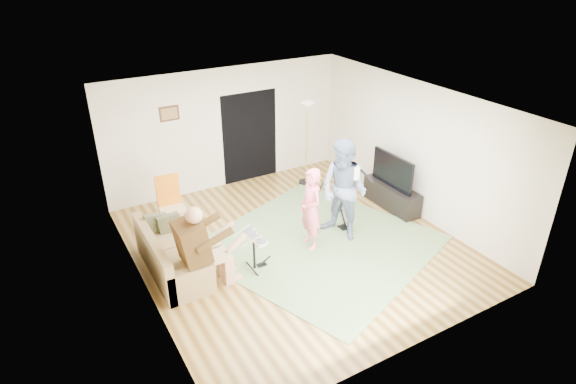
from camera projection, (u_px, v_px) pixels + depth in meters
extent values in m
plane|color=brown|center=(296.00, 244.00, 8.95)|extent=(6.00, 6.00, 0.00)
plane|color=white|center=(297.00, 103.00, 7.72)|extent=(6.00, 6.00, 0.00)
plane|color=#935C2D|center=(132.00, 202.00, 7.17)|extent=(0.00, 2.05, 2.05)
plane|color=black|center=(250.00, 137.00, 11.02)|extent=(2.10, 0.00, 2.10)
cube|color=#3F2314|center=(169.00, 114.00, 9.83)|extent=(0.42, 0.03, 0.32)
cube|color=#5E7F4D|center=(320.00, 244.00, 8.95)|extent=(4.67, 4.69, 0.02)
cube|color=#957A4A|center=(174.00, 261.00, 8.16)|extent=(0.77, 1.53, 0.38)
cube|color=#957A4A|center=(154.00, 257.00, 7.92)|extent=(0.14, 1.89, 0.77)
cube|color=#957A4A|center=(159.00, 233.00, 8.78)|extent=(0.77, 0.18, 0.54)
cube|color=#957A4A|center=(191.00, 284.00, 7.46)|extent=(0.77, 0.18, 0.54)
cube|color=#483114|center=(192.00, 242.00, 7.41)|extent=(0.41, 0.53, 0.68)
sphere|color=tan|center=(194.00, 216.00, 7.24)|extent=(0.27, 0.27, 0.27)
cylinder|color=black|center=(254.00, 253.00, 8.13)|extent=(0.04, 0.04, 0.61)
cube|color=silver|center=(254.00, 238.00, 8.00)|extent=(0.12, 0.61, 0.04)
imported|color=pink|center=(311.00, 209.00, 8.57)|extent=(0.42, 0.59, 1.54)
imported|color=slate|center=(344.00, 190.00, 8.79)|extent=(1.02, 1.14, 1.94)
cube|color=black|center=(345.00, 227.00, 9.46)|extent=(0.24, 0.19, 0.03)
cube|color=silver|center=(346.00, 217.00, 9.36)|extent=(0.18, 0.28, 0.37)
cylinder|color=black|center=(351.00, 199.00, 9.23)|extent=(0.19, 0.04, 0.48)
cylinder|color=black|center=(306.00, 182.00, 11.28)|extent=(0.35, 0.35, 0.03)
cylinder|color=tan|center=(307.00, 145.00, 10.86)|extent=(0.04, 0.04, 1.83)
cone|color=white|center=(308.00, 105.00, 10.44)|extent=(0.31, 0.31, 0.12)
cube|color=#D2B588|center=(172.00, 208.00, 9.14)|extent=(0.50, 0.50, 0.04)
cube|color=orange|center=(167.00, 187.00, 9.13)|extent=(0.45, 0.12, 0.47)
cube|color=black|center=(392.00, 196.00, 10.14)|extent=(0.40, 1.40, 0.50)
cube|color=black|center=(393.00, 171.00, 9.84)|extent=(0.06, 1.14, 0.69)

